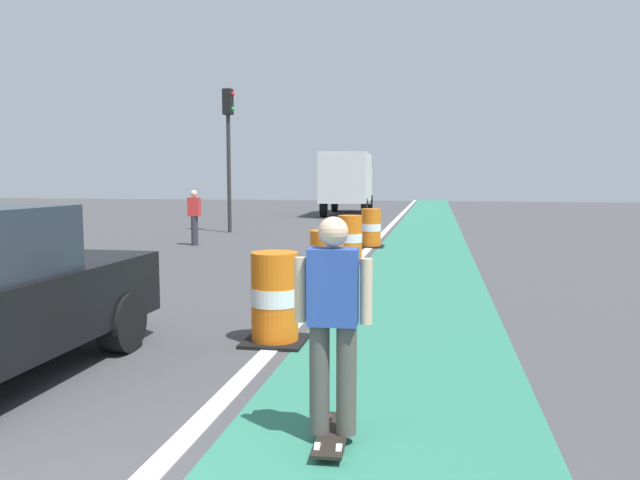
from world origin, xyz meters
name	(u,v)px	position (x,y,z in m)	size (l,w,h in m)	color
bike_lane_strip	(421,261)	(2.40, 12.00, 0.00)	(2.50, 80.00, 0.01)	#2D755B
lane_divider_stripe	(358,259)	(0.90, 12.00, 0.01)	(0.20, 80.00, 0.01)	silver
skateboarder_on_lane	(333,323)	(2.01, 1.82, 0.91)	(0.57, 0.81, 1.69)	black
traffic_barrel_front	(275,299)	(0.87, 4.41, 0.53)	(0.73, 0.73, 1.09)	orange
traffic_barrel_mid	(327,264)	(0.95, 7.47, 0.53)	(0.73, 0.73, 1.09)	orange
traffic_barrel_back	(350,239)	(0.76, 11.59, 0.53)	(0.73, 0.73, 1.09)	orange
traffic_barrel_far	(371,228)	(0.92, 14.69, 0.53)	(0.73, 0.73, 1.09)	orange
delivery_truck_down_block	(348,180)	(-1.94, 29.88, 1.85)	(2.70, 7.71, 3.23)	silver
traffic_light_corner	(229,135)	(-4.59, 18.43, 3.50)	(0.41, 0.32, 5.10)	#2D2D2D
pedestrian_crossing	(194,216)	(-4.18, 14.16, 0.86)	(0.34, 0.20, 1.61)	#33333D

